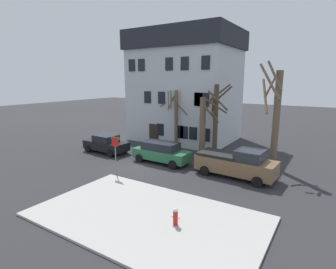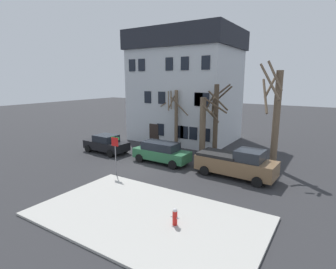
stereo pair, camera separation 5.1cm
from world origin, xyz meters
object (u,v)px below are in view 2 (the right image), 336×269
at_px(car_black_sedan, 106,144).
at_px(tree_bare_mid, 204,125).
at_px(tree_bare_near, 176,116).
at_px(tree_bare_end, 275,116).
at_px(tree_bare_far, 216,117).
at_px(street_sign_pole, 115,149).
at_px(building_main, 185,86).
at_px(pickup_truck_brown, 236,163).
at_px(fire_hydrant, 175,216).
at_px(car_green_wagon, 161,152).

bearing_deg(car_black_sedan, tree_bare_mid, 23.80).
distance_m(tree_bare_near, tree_bare_end, 9.32).
height_order(tree_bare_far, street_sign_pole, tree_bare_far).
distance_m(building_main, tree_bare_mid, 7.90).
bearing_deg(building_main, tree_bare_far, -40.81).
height_order(pickup_truck_brown, fire_hydrant, pickup_truck_brown).
distance_m(tree_bare_mid, car_green_wagon, 4.43).
relative_size(pickup_truck_brown, street_sign_pole, 1.97).
relative_size(building_main, car_black_sedan, 2.68).
bearing_deg(street_sign_pole, building_main, 97.70).
bearing_deg(tree_bare_far, fire_hydrant, -75.76).
relative_size(tree_bare_end, pickup_truck_brown, 1.44).
bearing_deg(tree_bare_mid, building_main, 131.47).
relative_size(tree_bare_end, car_black_sedan, 1.82).
distance_m(building_main, tree_bare_end, 12.01).
relative_size(tree_bare_far, fire_hydrant, 7.78).
bearing_deg(building_main, car_green_wagon, -72.89).
bearing_deg(tree_bare_mid, street_sign_pole, -111.72).
bearing_deg(car_green_wagon, building_main, 107.11).
relative_size(tree_bare_near, car_green_wagon, 1.23).
bearing_deg(building_main, tree_bare_mid, -48.53).
relative_size(tree_bare_end, car_green_wagon, 1.69).
xyz_separation_m(car_green_wagon, fire_hydrant, (5.87, -7.68, -0.35)).
xyz_separation_m(tree_bare_mid, car_green_wagon, (-2.07, -3.45, -1.86)).
bearing_deg(building_main, street_sign_pole, -82.30).
height_order(tree_bare_near, street_sign_pole, tree_bare_near).
xyz_separation_m(tree_bare_far, car_green_wagon, (-2.90, -4.02, -2.54)).
relative_size(tree_bare_near, fire_hydrant, 7.19).
xyz_separation_m(tree_bare_end, pickup_truck_brown, (-1.66, -3.28, -3.01)).
bearing_deg(street_sign_pole, fire_hydrant, -27.10).
height_order(tree_bare_far, car_black_sedan, tree_bare_far).
bearing_deg(fire_hydrant, tree_bare_end, 80.35).
relative_size(tree_bare_near, tree_bare_mid, 1.09).
distance_m(building_main, tree_bare_far, 7.84).
xyz_separation_m(tree_bare_near, tree_bare_mid, (3.52, -1.19, -0.43)).
distance_m(tree_bare_far, street_sign_pole, 9.19).
xyz_separation_m(tree_bare_end, car_black_sedan, (-13.73, -3.45, -3.16)).
xyz_separation_m(tree_bare_near, car_green_wagon, (1.45, -4.64, -2.28)).
distance_m(tree_bare_mid, pickup_truck_brown, 5.54).
distance_m(tree_bare_far, tree_bare_end, 4.92).
distance_m(car_black_sedan, pickup_truck_brown, 12.07).
height_order(tree_bare_mid, fire_hydrant, tree_bare_mid).
bearing_deg(fire_hydrant, pickup_truck_brown, 88.40).
bearing_deg(car_green_wagon, tree_bare_near, 107.32).
bearing_deg(fire_hydrant, building_main, 117.46).
xyz_separation_m(car_black_sedan, pickup_truck_brown, (12.07, 0.17, 0.16)).
bearing_deg(pickup_truck_brown, tree_bare_end, 63.17).
relative_size(building_main, fire_hydrant, 14.51).
xyz_separation_m(tree_bare_near, street_sign_pole, (0.48, -8.82, -1.23)).
bearing_deg(tree_bare_far, car_black_sedan, -155.14).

